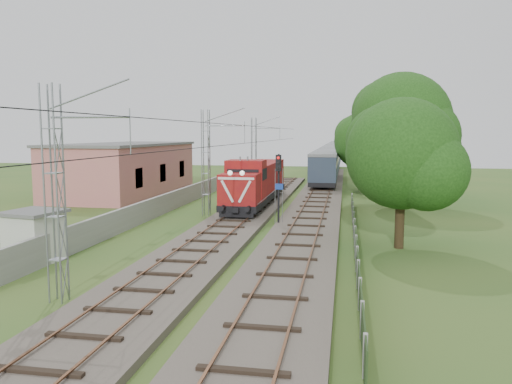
% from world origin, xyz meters
% --- Properties ---
extents(ground, '(140.00, 140.00, 0.00)m').
position_xyz_m(ground, '(0.00, 0.00, 0.00)').
color(ground, '#2E5921').
rests_on(ground, ground).
extents(track_main, '(4.20, 70.00, 0.45)m').
position_xyz_m(track_main, '(0.00, 7.00, 0.18)').
color(track_main, '#6B6054').
rests_on(track_main, ground).
extents(track_side, '(4.20, 80.00, 0.45)m').
position_xyz_m(track_side, '(5.00, 20.00, 0.18)').
color(track_side, '#6B6054').
rests_on(track_side, ground).
extents(catenary, '(3.31, 70.00, 8.00)m').
position_xyz_m(catenary, '(-2.95, 12.00, 4.05)').
color(catenary, gray).
rests_on(catenary, ground).
extents(boundary_wall, '(0.25, 40.00, 1.50)m').
position_xyz_m(boundary_wall, '(-6.50, 12.00, 0.75)').
color(boundary_wall, '#9E9E99').
rests_on(boundary_wall, ground).
extents(station_building, '(8.40, 20.40, 5.22)m').
position_xyz_m(station_building, '(-15.00, 24.00, 2.63)').
color(station_building, '#BD6F65').
rests_on(station_building, ground).
extents(fence, '(0.12, 32.00, 1.20)m').
position_xyz_m(fence, '(8.00, 3.00, 0.60)').
color(fence, black).
rests_on(fence, ground).
extents(locomotive, '(2.83, 16.16, 4.10)m').
position_xyz_m(locomotive, '(0.00, 16.86, 2.14)').
color(locomotive, black).
rests_on(locomotive, ground).
extents(coach_rake, '(2.98, 88.92, 3.44)m').
position_xyz_m(coach_rake, '(5.00, 71.70, 2.48)').
color(coach_rake, black).
rests_on(coach_rake, ground).
extents(signal_post, '(0.54, 0.42, 4.88)m').
position_xyz_m(signal_post, '(3.07, 8.09, 3.35)').
color(signal_post, black).
rests_on(signal_post, ground).
extents(relay_hut, '(2.84, 2.84, 2.52)m').
position_xyz_m(relay_hut, '(-7.40, -2.92, 1.27)').
color(relay_hut, beige).
rests_on(relay_hut, ground).
extents(tree_a, '(6.28, 5.98, 8.14)m').
position_xyz_m(tree_a, '(10.44, 3.22, 5.08)').
color(tree_a, '#3E2D19').
rests_on(tree_a, ground).
extents(tree_b, '(8.76, 8.34, 11.36)m').
position_xyz_m(tree_b, '(12.10, 19.70, 7.09)').
color(tree_b, '#3E2D19').
rests_on(tree_b, ground).
extents(tree_c, '(6.59, 6.27, 8.54)m').
position_xyz_m(tree_c, '(9.33, 31.00, 5.32)').
color(tree_c, '#3E2D19').
rests_on(tree_c, ground).
extents(tree_d, '(6.88, 6.55, 8.92)m').
position_xyz_m(tree_d, '(13.16, 45.29, 5.56)').
color(tree_d, '#3E2D19').
rests_on(tree_d, ground).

